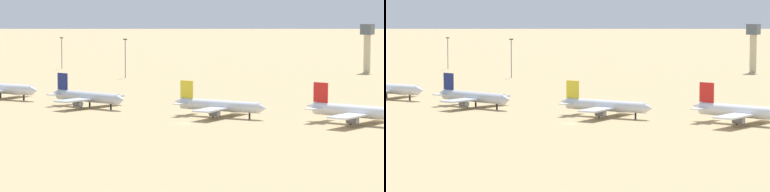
{
  "view_description": "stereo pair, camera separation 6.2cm",
  "coord_description": "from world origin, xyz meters",
  "views": [
    {
      "loc": [
        173.43,
        -288.44,
        42.46
      ],
      "look_at": [
        -9.36,
        20.22,
        6.0
      ],
      "focal_mm": 106.71,
      "sensor_mm": 36.0,
      "label": 1
    },
    {
      "loc": [
        173.48,
        -288.41,
        42.46
      ],
      "look_at": [
        -9.36,
        20.22,
        6.0
      ],
      "focal_mm": 106.71,
      "sensor_mm": 36.0,
      "label": 2
    }
  ],
  "objects": [
    {
      "name": "light_pole_mid",
      "position": [
        -104.81,
        124.11,
        9.78
      ],
      "size": [
        1.8,
        0.5,
        17.11
      ],
      "color": "#59595E",
      "rests_on": "ground"
    },
    {
      "name": "ground",
      "position": [
        0.0,
        0.0,
        0.0
      ],
      "size": [
        4000.0,
        4000.0,
        0.0
      ],
      "primitive_type": "plane",
      "color": "tan"
    },
    {
      "name": "light_pole_west",
      "position": [
        -159.57,
        150.72,
        8.81
      ],
      "size": [
        1.8,
        0.5,
        15.21
      ],
      "color": "#59595E",
      "rests_on": "ground"
    },
    {
      "name": "parked_jet_yellow_4",
      "position": [
        0.87,
        19.43,
        3.58
      ],
      "size": [
        32.92,
        27.51,
        10.92
      ],
      "rotation": [
        0.0,
        0.0,
        -0.0
      ],
      "color": "silver",
      "rests_on": "ground"
    },
    {
      "name": "parked_jet_navy_3",
      "position": [
        -50.17,
        20.27,
        3.61
      ],
      "size": [
        33.26,
        28.3,
        11.0
      ],
      "rotation": [
        0.0,
        0.0,
        -0.16
      ],
      "color": "silver",
      "rests_on": "ground"
    },
    {
      "name": "parked_jet_red_5",
      "position": [
        45.24,
        24.09,
        3.87
      ],
      "size": [
        35.79,
        30.3,
        11.82
      ],
      "rotation": [
        0.0,
        0.0,
        -0.11
      ],
      "color": "white",
      "rests_on": "ground"
    },
    {
      "name": "control_tower",
      "position": [
        -25.14,
        205.95,
        13.55
      ],
      "size": [
        5.2,
        5.2,
        22.45
      ],
      "color": "#C6B793",
      "rests_on": "ground"
    }
  ]
}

